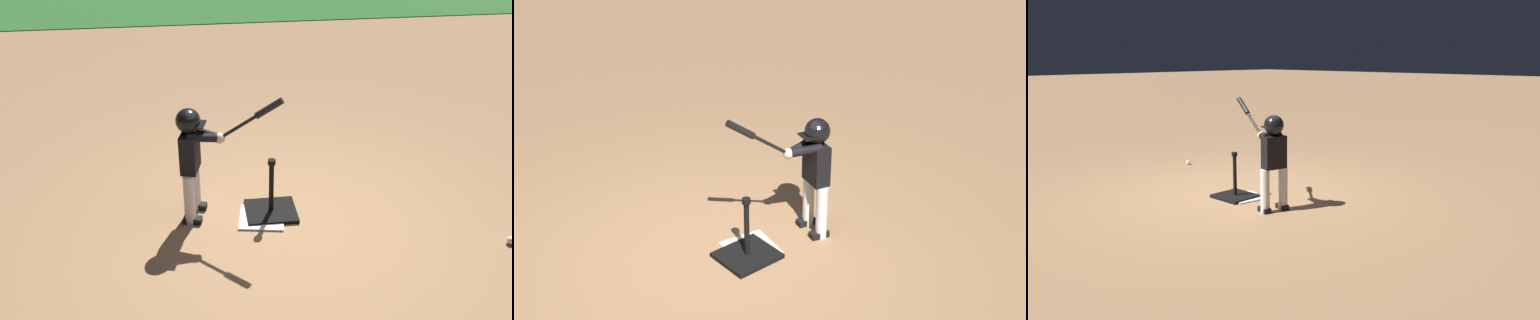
% 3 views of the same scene
% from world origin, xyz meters
% --- Properties ---
extents(ground_plane, '(90.00, 90.00, 0.00)m').
position_xyz_m(ground_plane, '(0.00, 0.00, 0.00)').
color(ground_plane, '#99704C').
extents(home_plate, '(0.51, 0.51, 0.02)m').
position_xyz_m(home_plate, '(-0.29, 0.14, 0.01)').
color(home_plate, white).
rests_on(home_plate, ground_plane).
extents(batting_tee, '(0.50, 0.45, 0.61)m').
position_xyz_m(batting_tee, '(-0.18, 0.23, 0.07)').
color(batting_tee, black).
rests_on(batting_tee, ground_plane).
extents(batter_child, '(0.98, 0.43, 1.32)m').
position_xyz_m(batter_child, '(-0.93, 0.27, 0.74)').
color(batter_child, silver).
rests_on(batter_child, ground_plane).
extents(baseball, '(0.07, 0.07, 0.07)m').
position_xyz_m(baseball, '(1.96, -0.56, 0.04)').
color(baseball, white).
rests_on(baseball, ground_plane).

